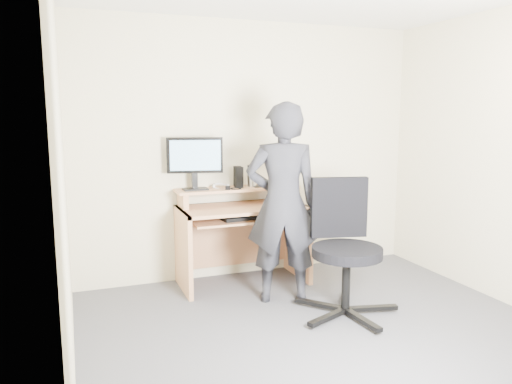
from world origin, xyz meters
TOP-DOWN VIEW (x-y plane):
  - ground at (0.00, 0.00)m, footprint 3.50×3.50m
  - back_wall at (0.00, 1.75)m, footprint 3.50×0.02m
  - desk at (-0.20, 1.53)m, footprint 1.20×0.60m
  - monitor at (-0.62, 1.59)m, footprint 0.51×0.15m
  - external_drive at (-0.19, 1.61)m, footprint 0.08×0.14m
  - travel_mug at (-0.05, 1.61)m, footprint 0.10×0.10m
  - smartphone at (-0.01, 1.58)m, footprint 0.08×0.13m
  - charger at (-0.33, 1.50)m, footprint 0.06×0.05m
  - headphones at (-0.35, 1.66)m, footprint 0.17×0.17m
  - keyboard at (-0.20, 1.36)m, footprint 0.48×0.22m
  - mouse at (0.06, 1.35)m, footprint 0.10×0.07m
  - office_chair at (0.34, 0.51)m, footprint 0.85×0.83m
  - person at (-0.03, 0.92)m, footprint 0.72×0.58m

SIDE VIEW (x-z plane):
  - ground at x=0.00m, z-range 0.00..0.00m
  - desk at x=-0.20m, z-range 0.09..1.00m
  - office_chair at x=0.34m, z-range 0.05..1.12m
  - keyboard at x=-0.20m, z-range 0.65..0.68m
  - mouse at x=0.06m, z-range 0.75..0.79m
  - person at x=-0.03m, z-range 0.00..1.72m
  - smartphone at x=-0.01m, z-range 0.91..0.92m
  - headphones at x=-0.35m, z-range 0.89..0.95m
  - charger at x=-0.33m, z-range 0.91..0.94m
  - travel_mug at x=-0.05m, z-range 0.91..1.10m
  - external_drive at x=-0.19m, z-range 0.91..1.11m
  - monitor at x=-0.62m, z-range 0.96..1.45m
  - back_wall at x=0.00m, z-range 0.00..2.50m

